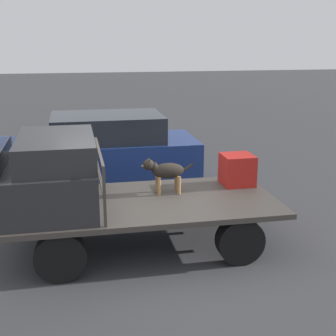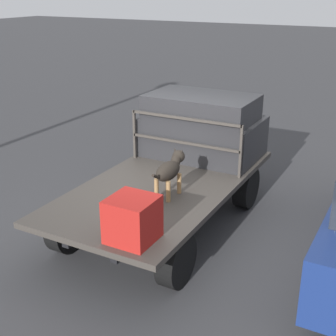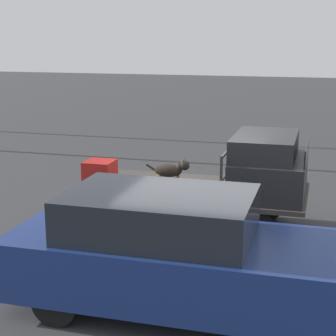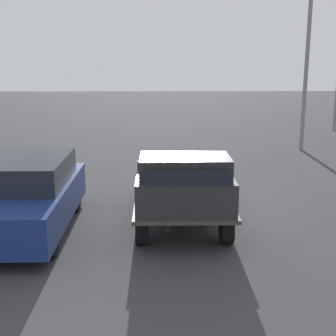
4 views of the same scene
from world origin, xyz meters
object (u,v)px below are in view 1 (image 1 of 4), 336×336
cargo_crate (237,170)px  parked_sedan (101,151)px  dog (164,171)px  flatbed_truck (144,212)px

cargo_crate → parked_sedan: size_ratio=0.12×
cargo_crate → parked_sedan: bearing=-52.7°
dog → parked_sedan: parked_sedan is taller
dog → parked_sedan: size_ratio=0.20×
dog → cargo_crate: dog is taller
flatbed_truck → parked_sedan: 3.35m
cargo_crate → dog: bearing=9.3°
cargo_crate → flatbed_truck: bearing=16.8°
parked_sedan → flatbed_truck: bearing=97.5°
flatbed_truck → cargo_crate: cargo_crate is taller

